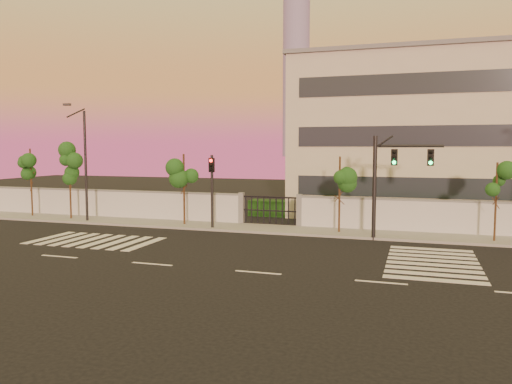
% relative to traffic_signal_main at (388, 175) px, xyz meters
% --- Properties ---
extents(ground, '(120.00, 120.00, 0.00)m').
position_rel_traffic_signal_main_xyz_m(ground, '(-4.70, -9.09, -3.71)').
color(ground, black).
rests_on(ground, ground).
extents(sidewalk, '(60.00, 3.00, 0.15)m').
position_rel_traffic_signal_main_xyz_m(sidewalk, '(-4.70, 1.41, -3.63)').
color(sidewalk, gray).
rests_on(sidewalk, ground).
extents(perimeter_wall, '(60.00, 0.36, 2.20)m').
position_rel_traffic_signal_main_xyz_m(perimeter_wall, '(-4.60, 2.91, -2.64)').
color(perimeter_wall, silver).
rests_on(perimeter_wall, ground).
extents(hedge_row, '(41.00, 4.25, 1.80)m').
position_rel_traffic_signal_main_xyz_m(hedge_row, '(-3.53, 5.65, -2.89)').
color(hedge_row, '#153911').
rests_on(hedge_row, ground).
extents(institutional_building, '(24.40, 12.40, 12.25)m').
position_rel_traffic_signal_main_xyz_m(institutional_building, '(4.30, 12.90, 2.45)').
color(institutional_building, beige).
rests_on(institutional_building, ground).
extents(distant_skyscraper, '(16.00, 16.00, 118.00)m').
position_rel_traffic_signal_main_xyz_m(distant_skyscraper, '(-69.70, 270.91, 58.28)').
color(distant_skyscraper, slate).
rests_on(distant_skyscraper, ground).
extents(road_markings, '(57.00, 7.62, 0.02)m').
position_rel_traffic_signal_main_xyz_m(road_markings, '(-6.28, -5.33, -3.70)').
color(road_markings, silver).
rests_on(road_markings, ground).
extents(street_tree_a, '(1.49, 1.18, 5.15)m').
position_rel_traffic_signal_main_xyz_m(street_tree_a, '(-25.82, 1.55, 0.08)').
color(street_tree_a, '#382314').
rests_on(street_tree_a, ground).
extents(street_tree_b, '(1.64, 1.31, 5.46)m').
position_rel_traffic_signal_main_xyz_m(street_tree_b, '(-22.09, 1.20, 0.31)').
color(street_tree_b, '#382314').
rests_on(street_tree_b, ground).
extents(street_tree_c, '(1.60, 1.27, 4.81)m').
position_rel_traffic_signal_main_xyz_m(street_tree_c, '(-13.12, 1.27, -0.17)').
color(street_tree_c, '#382314').
rests_on(street_tree_c, ground).
extents(street_tree_d, '(1.47, 1.17, 4.68)m').
position_rel_traffic_signal_main_xyz_m(street_tree_d, '(-2.85, 1.30, -0.26)').
color(street_tree_d, '#382314').
rests_on(street_tree_d, ground).
extents(street_tree_e, '(1.37, 1.09, 4.42)m').
position_rel_traffic_signal_main_xyz_m(street_tree_e, '(5.65, 0.98, -0.45)').
color(street_tree_e, '#382314').
rests_on(street_tree_e, ground).
extents(traffic_signal_main, '(3.71, 0.45, 5.87)m').
position_rel_traffic_signal_main_xyz_m(traffic_signal_main, '(0.00, 0.00, 0.00)').
color(traffic_signal_main, black).
rests_on(traffic_signal_main, ground).
extents(traffic_signal_secondary, '(0.37, 0.35, 4.75)m').
position_rel_traffic_signal_main_xyz_m(traffic_signal_secondary, '(-10.82, 0.48, -0.69)').
color(traffic_signal_secondary, black).
rests_on(traffic_signal_secondary, ground).
extents(streetlight_west, '(0.48, 1.95, 8.09)m').
position_rel_traffic_signal_main_xyz_m(streetlight_west, '(-20.35, 0.49, 0.66)').
color(streetlight_west, black).
rests_on(streetlight_west, ground).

